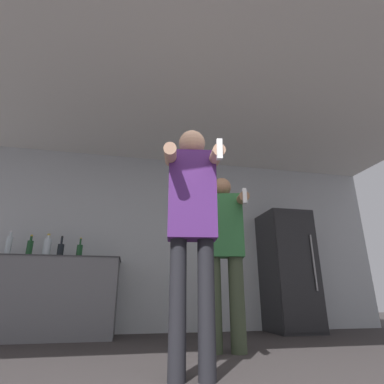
{
  "coord_description": "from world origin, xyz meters",
  "views": [
    {
      "loc": [
        -0.42,
        -1.17,
        0.49
      ],
      "look_at": [
        -0.01,
        0.83,
        1.19
      ],
      "focal_mm": 28.0,
      "sensor_mm": 36.0,
      "label": 1
    }
  ],
  "objects_px": {
    "person_man_side": "(224,247)",
    "bottle_red_label": "(47,247)",
    "refrigerator": "(288,270)",
    "bottle_clear_vodka": "(9,245)",
    "person_woman_foreground": "(192,215)",
    "bottle_dark_rum": "(60,250)",
    "bottle_tall_gin": "(30,248)",
    "bottle_brown_liquor": "(79,251)"
  },
  "relations": [
    {
      "from": "person_woman_foreground",
      "to": "refrigerator",
      "type": "bearing_deg",
      "value": 48.66
    },
    {
      "from": "bottle_tall_gin",
      "to": "person_man_side",
      "type": "height_order",
      "value": "person_man_side"
    },
    {
      "from": "bottle_tall_gin",
      "to": "bottle_clear_vodka",
      "type": "relative_size",
      "value": 0.87
    },
    {
      "from": "bottle_clear_vodka",
      "to": "person_man_side",
      "type": "xyz_separation_m",
      "value": [
        2.35,
        -1.21,
        -0.12
      ]
    },
    {
      "from": "bottle_brown_liquor",
      "to": "bottle_tall_gin",
      "type": "xyz_separation_m",
      "value": [
        -0.59,
        -0.0,
        0.02
      ]
    },
    {
      "from": "refrigerator",
      "to": "bottle_tall_gin",
      "type": "distance_m",
      "value": 3.47
    },
    {
      "from": "bottle_brown_liquor",
      "to": "bottle_tall_gin",
      "type": "height_order",
      "value": "bottle_tall_gin"
    },
    {
      "from": "bottle_dark_rum",
      "to": "person_woman_foreground",
      "type": "bearing_deg",
      "value": -58.16
    },
    {
      "from": "bottle_red_label",
      "to": "bottle_dark_rum",
      "type": "xyz_separation_m",
      "value": [
        0.16,
        0.0,
        -0.03
      ]
    },
    {
      "from": "bottle_red_label",
      "to": "bottle_clear_vodka",
      "type": "bearing_deg",
      "value": 180.0
    },
    {
      "from": "bottle_tall_gin",
      "to": "person_man_side",
      "type": "distance_m",
      "value": 2.43
    },
    {
      "from": "bottle_brown_liquor",
      "to": "bottle_clear_vodka",
      "type": "xyz_separation_m",
      "value": [
        -0.83,
        0.0,
        0.04
      ]
    },
    {
      "from": "bottle_tall_gin",
      "to": "person_woman_foreground",
      "type": "bearing_deg",
      "value": -51.42
    },
    {
      "from": "bottle_clear_vodka",
      "to": "bottle_red_label",
      "type": "bearing_deg",
      "value": -0.0
    },
    {
      "from": "refrigerator",
      "to": "bottle_tall_gin",
      "type": "xyz_separation_m",
      "value": [
        -3.47,
        -0.05,
        0.21
      ]
    },
    {
      "from": "bottle_clear_vodka",
      "to": "bottle_brown_liquor",
      "type": "bearing_deg",
      "value": 0.0
    },
    {
      "from": "bottle_red_label",
      "to": "bottle_clear_vodka",
      "type": "height_order",
      "value": "bottle_clear_vodka"
    },
    {
      "from": "refrigerator",
      "to": "person_man_side",
      "type": "bearing_deg",
      "value": -136.98
    },
    {
      "from": "bottle_tall_gin",
      "to": "bottle_red_label",
      "type": "bearing_deg",
      "value": 0.0
    },
    {
      "from": "person_man_side",
      "to": "bottle_red_label",
      "type": "bearing_deg",
      "value": 147.61
    },
    {
      "from": "bottle_red_label",
      "to": "bottle_clear_vodka",
      "type": "distance_m",
      "value": 0.44
    },
    {
      "from": "bottle_dark_rum",
      "to": "bottle_tall_gin",
      "type": "distance_m",
      "value": 0.36
    },
    {
      "from": "bottle_tall_gin",
      "to": "bottle_dark_rum",
      "type": "bearing_deg",
      "value": 0.0
    },
    {
      "from": "bottle_dark_rum",
      "to": "bottle_clear_vodka",
      "type": "height_order",
      "value": "bottle_clear_vodka"
    },
    {
      "from": "bottle_brown_liquor",
      "to": "bottle_dark_rum",
      "type": "xyz_separation_m",
      "value": [
        -0.23,
        -0.0,
        0.0
      ]
    },
    {
      "from": "refrigerator",
      "to": "bottle_red_label",
      "type": "bearing_deg",
      "value": -179.05
    },
    {
      "from": "bottle_red_label",
      "to": "refrigerator",
      "type": "bearing_deg",
      "value": 0.95
    },
    {
      "from": "refrigerator",
      "to": "bottle_tall_gin",
      "type": "relative_size",
      "value": 6.09
    },
    {
      "from": "bottle_brown_liquor",
      "to": "bottle_clear_vodka",
      "type": "bearing_deg",
      "value": 180.0
    },
    {
      "from": "refrigerator",
      "to": "person_woman_foreground",
      "type": "height_order",
      "value": "person_woman_foreground"
    },
    {
      "from": "bottle_clear_vodka",
      "to": "refrigerator",
      "type": "bearing_deg",
      "value": 0.84
    },
    {
      "from": "refrigerator",
      "to": "bottle_brown_liquor",
      "type": "distance_m",
      "value": 2.89
    },
    {
      "from": "bottle_red_label",
      "to": "bottle_dark_rum",
      "type": "bearing_deg",
      "value": 0.0
    },
    {
      "from": "bottle_red_label",
      "to": "bottle_brown_liquor",
      "type": "bearing_deg",
      "value": 0.0
    },
    {
      "from": "bottle_dark_rum",
      "to": "bottle_clear_vodka",
      "type": "bearing_deg",
      "value": 180.0
    },
    {
      "from": "bottle_brown_liquor",
      "to": "person_woman_foreground",
      "type": "bearing_deg",
      "value": -62.97
    },
    {
      "from": "person_woman_foreground",
      "to": "person_man_side",
      "type": "distance_m",
      "value": 0.96
    },
    {
      "from": "bottle_tall_gin",
      "to": "bottle_clear_vodka",
      "type": "bearing_deg",
      "value": 180.0
    },
    {
      "from": "refrigerator",
      "to": "bottle_clear_vodka",
      "type": "bearing_deg",
      "value": -179.16
    },
    {
      "from": "bottle_tall_gin",
      "to": "bottle_clear_vodka",
      "type": "distance_m",
      "value": 0.24
    },
    {
      "from": "refrigerator",
      "to": "bottle_dark_rum",
      "type": "bearing_deg",
      "value": -179.0
    },
    {
      "from": "bottle_dark_rum",
      "to": "refrigerator",
      "type": "bearing_deg",
      "value": 1.0
    }
  ]
}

